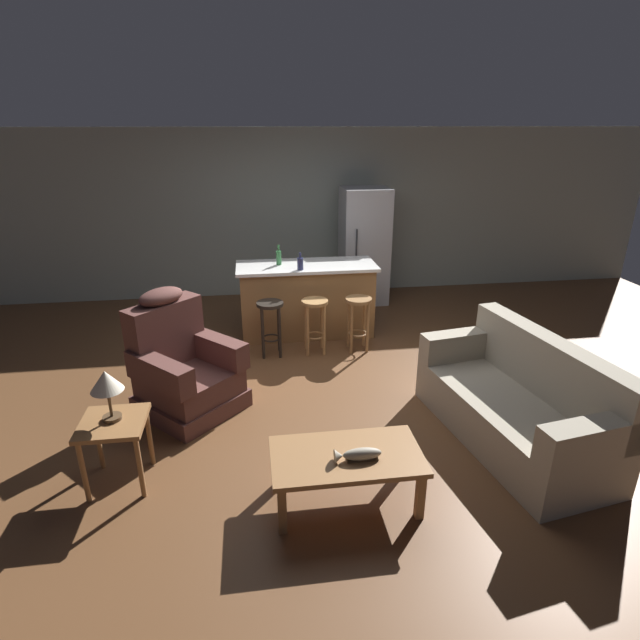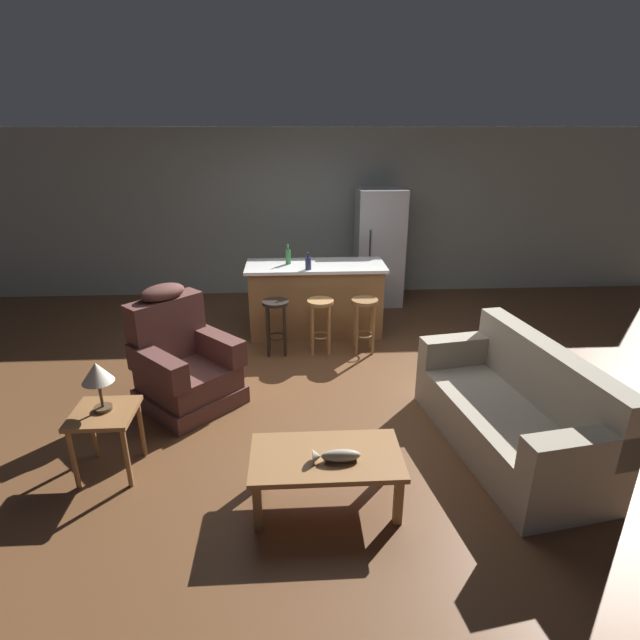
# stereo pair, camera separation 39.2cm
# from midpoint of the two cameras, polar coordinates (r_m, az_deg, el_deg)

# --- Properties ---
(ground_plane) EXTENTS (12.00, 12.00, 0.00)m
(ground_plane) POSITION_cam_midpoint_polar(r_m,az_deg,el_deg) (5.57, -1.92, -6.83)
(ground_plane) COLOR brown
(back_wall) EXTENTS (12.00, 0.05, 2.60)m
(back_wall) POSITION_cam_midpoint_polar(r_m,az_deg,el_deg) (8.13, -4.46, 11.98)
(back_wall) COLOR #939E93
(back_wall) RESTS_ON ground_plane
(coffee_table) EXTENTS (1.10, 0.60, 0.42)m
(coffee_table) POSITION_cam_midpoint_polar(r_m,az_deg,el_deg) (3.76, -0.05, -15.82)
(coffee_table) COLOR olive
(coffee_table) RESTS_ON ground_plane
(fish_figurine) EXTENTS (0.34, 0.10, 0.10)m
(fish_figurine) POSITION_cam_midpoint_polar(r_m,az_deg,el_deg) (3.65, 1.16, -15.21)
(fish_figurine) COLOR #4C3823
(fish_figurine) RESTS_ON coffee_table
(couch) EXTENTS (1.13, 2.01, 0.94)m
(couch) POSITION_cam_midpoint_polar(r_m,az_deg,el_deg) (4.71, 19.45, -9.17)
(couch) COLOR #9E937F
(couch) RESTS_ON ground_plane
(recliner_near_lamp) EXTENTS (1.19, 1.19, 1.20)m
(recliner_near_lamp) POSITION_cam_midpoint_polar(r_m,az_deg,el_deg) (5.10, -17.52, -5.38)
(recliner_near_lamp) COLOR brown
(recliner_near_lamp) RESTS_ON ground_plane
(end_table) EXTENTS (0.48, 0.48, 0.56)m
(end_table) POSITION_cam_midpoint_polar(r_m,az_deg,el_deg) (4.26, -24.97, -11.58)
(end_table) COLOR olive
(end_table) RESTS_ON ground_plane
(table_lamp) EXTENTS (0.24, 0.24, 0.41)m
(table_lamp) POSITION_cam_midpoint_polar(r_m,az_deg,el_deg) (4.09, -25.82, -6.59)
(table_lamp) COLOR #4C3823
(table_lamp) RESTS_ON end_table
(kitchen_island) EXTENTS (1.80, 0.70, 0.95)m
(kitchen_island) POSITION_cam_midpoint_polar(r_m,az_deg,el_deg) (6.61, -3.23, 2.38)
(kitchen_island) COLOR olive
(kitchen_island) RESTS_ON ground_plane
(bar_stool_left) EXTENTS (0.32, 0.32, 0.68)m
(bar_stool_left) POSITION_cam_midpoint_polar(r_m,az_deg,el_deg) (6.00, -7.55, 0.12)
(bar_stool_left) COLOR black
(bar_stool_left) RESTS_ON ground_plane
(bar_stool_middle) EXTENTS (0.32, 0.32, 0.68)m
(bar_stool_middle) POSITION_cam_midpoint_polar(r_m,az_deg,el_deg) (6.02, -2.46, 0.38)
(bar_stool_middle) COLOR #A87A47
(bar_stool_middle) RESTS_ON ground_plane
(bar_stool_right) EXTENTS (0.32, 0.32, 0.68)m
(bar_stool_right) POSITION_cam_midpoint_polar(r_m,az_deg,el_deg) (6.09, 2.55, 0.64)
(bar_stool_right) COLOR olive
(bar_stool_right) RESTS_ON ground_plane
(refrigerator) EXTENTS (0.70, 0.69, 1.76)m
(refrigerator) POSITION_cam_midpoint_polar(r_m,az_deg,el_deg) (7.78, 3.59, 8.41)
(refrigerator) COLOR #B7B7BC
(refrigerator) RESTS_ON ground_plane
(bottle_tall_green) EXTENTS (0.07, 0.07, 0.26)m
(bottle_tall_green) POSITION_cam_midpoint_polar(r_m,az_deg,el_deg) (6.47, -6.49, 7.12)
(bottle_tall_green) COLOR #2D6B38
(bottle_tall_green) RESTS_ON kitchen_island
(bottle_short_amber) EXTENTS (0.08, 0.08, 0.22)m
(bottle_short_amber) POSITION_cam_midpoint_polar(r_m,az_deg,el_deg) (6.21, -4.09, 6.45)
(bottle_short_amber) COLOR #23284C
(bottle_short_amber) RESTS_ON kitchen_island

